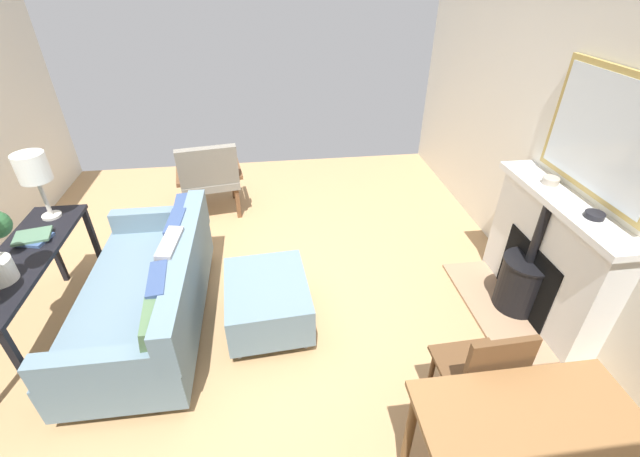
{
  "coord_description": "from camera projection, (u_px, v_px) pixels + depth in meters",
  "views": [
    {
      "loc": [
        -0.18,
        2.64,
        2.44
      ],
      "look_at": [
        -0.51,
        0.07,
        0.74
      ],
      "focal_mm": 23.31,
      "sensor_mm": 36.0,
      "label": 1
    }
  ],
  "objects": [
    {
      "name": "mirror_over_mantel",
      "position": [
        606.0,
        135.0,
        2.67
      ],
      "size": [
        0.04,
        1.04,
        0.81
      ],
      "color": "tan"
    },
    {
      "name": "wall_left",
      "position": [
        581.0,
        127.0,
        2.99
      ],
      "size": [
        0.12,
        5.78,
        2.83
      ],
      "primitive_type": "cube",
      "color": "silver",
      "rests_on": "ground"
    },
    {
      "name": "dining_chair_near_fireplace",
      "position": [
        483.0,
        373.0,
        2.29
      ],
      "size": [
        0.41,
        0.41,
        0.87
      ],
      "color": "brown",
      "rests_on": "ground"
    },
    {
      "name": "sofa",
      "position": [
        152.0,
        291.0,
        3.11
      ],
      "size": [
        0.85,
        1.72,
        0.77
      ],
      "color": "#B2B2B7",
      "rests_on": "ground"
    },
    {
      "name": "mantel_bowl_near",
      "position": [
        551.0,
        180.0,
        3.09
      ],
      "size": [
        0.12,
        0.12,
        0.05
      ],
      "color": "#9E9384",
      "rests_on": "fireplace"
    },
    {
      "name": "console_table",
      "position": [
        26.0,
        267.0,
        2.86
      ],
      "size": [
        0.41,
        1.39,
        0.74
      ],
      "color": "black",
      "rests_on": "ground"
    },
    {
      "name": "ottoman",
      "position": [
        267.0,
        300.0,
        3.17
      ],
      "size": [
        0.66,
        0.79,
        0.41
      ],
      "color": "#B2B2B7",
      "rests_on": "ground"
    },
    {
      "name": "mantel_bowl_far",
      "position": [
        595.0,
        215.0,
        2.69
      ],
      "size": [
        0.12,
        0.12,
        0.04
      ],
      "color": "black",
      "rests_on": "fireplace"
    },
    {
      "name": "book_stack",
      "position": [
        33.0,
        238.0,
        2.96
      ],
      "size": [
        0.27,
        0.24,
        0.04
      ],
      "color": "#38517F",
      "rests_on": "console_table"
    },
    {
      "name": "fireplace",
      "position": [
        540.0,
        263.0,
        3.22
      ],
      "size": [
        0.65,
        1.33,
        1.02
      ],
      "color": "#9E7A5B",
      "rests_on": "ground"
    },
    {
      "name": "table_lamp_near_end",
      "position": [
        33.0,
        170.0,
        3.02
      ],
      "size": [
        0.22,
        0.22,
        0.53
      ],
      "color": "beige",
      "rests_on": "console_table"
    },
    {
      "name": "ground_plane",
      "position": [
        259.0,
        302.0,
        3.51
      ],
      "size": [
        4.85,
        5.78,
        0.01
      ],
      "primitive_type": "cube",
      "color": "tan"
    },
    {
      "name": "armchair_accent",
      "position": [
        209.0,
        175.0,
        4.44
      ],
      "size": [
        0.75,
        0.68,
        0.87
      ],
      "color": "brown",
      "rests_on": "ground"
    }
  ]
}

